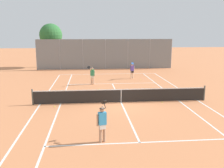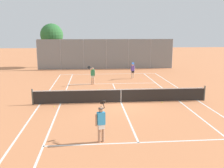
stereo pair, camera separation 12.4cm
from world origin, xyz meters
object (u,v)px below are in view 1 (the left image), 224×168
Objects in this scene: tennis_net at (121,95)px; loose_tennis_ball_1 at (55,107)px; loose_tennis_ball_0 at (141,80)px; loose_tennis_ball_3 at (99,89)px; player_near_side at (102,122)px; loose_tennis_ball_2 at (162,102)px; tree_behind_left at (50,36)px; player_far_left at (92,75)px; player_far_right at (132,70)px.

loose_tennis_ball_1 is (-4.44, -0.69, -0.48)m from tennis_net.
loose_tennis_ball_0 and loose_tennis_ball_3 have the same top height.
tennis_net is at bearing 75.13° from player_near_side.
player_near_side is (-1.64, -6.16, 0.42)m from tennis_net.
loose_tennis_ball_1 is (-7.45, -8.58, 0.00)m from loose_tennis_ball_0.
loose_tennis_ball_2 is 0.01× the size of tree_behind_left.
tree_behind_left is at bearing 98.49° from loose_tennis_ball_1.
player_near_side is 12.42m from player_far_left.
player_far_left is at bearing 106.68° from tennis_net.
loose_tennis_ball_1 is at bearing -177.06° from loose_tennis_ball_2.
player_near_side and player_far_right have the same top height.
player_far_right is 1.46m from loose_tennis_ball_0.
loose_tennis_ball_3 is at bearing -76.52° from player_far_left.
loose_tennis_ball_0 is at bearing 49.02° from loose_tennis_ball_1.
loose_tennis_ball_3 is 15.98m from tree_behind_left.
loose_tennis_ball_1 is at bearing -125.35° from player_far_right.
tennis_net is 9.10m from player_far_right.
loose_tennis_ball_1 is at bearing -81.51° from tree_behind_left.
player_far_left is 26.88× the size of loose_tennis_ball_1.
loose_tennis_ball_0 is 5.79m from loose_tennis_ball_3.
loose_tennis_ball_2 is at bearing -46.58° from loose_tennis_ball_3.
player_far_right reaches higher than tennis_net.
player_far_left and player_far_right have the same top height.
player_far_left is at bearing 91.10° from player_near_side.
loose_tennis_ball_1 is at bearing -122.80° from loose_tennis_ball_3.
loose_tennis_ball_1 is at bearing 117.12° from player_near_side.
player_near_side is at bearing -77.03° from tree_behind_left.
tree_behind_left is at bearing 135.18° from player_far_right.
loose_tennis_ball_0 is 11.36m from loose_tennis_ball_1.
player_far_right is (4.17, 2.54, 0.00)m from player_far_left.
player_far_left is 2.40m from loose_tennis_ball_3.
player_far_left is (-0.24, 12.41, 0.00)m from player_near_side.
tennis_net is 20.06m from tree_behind_left.
tennis_net is 181.82× the size of loose_tennis_ball_2.
player_far_left is at bearing -161.52° from loose_tennis_ball_0.
player_far_right is at bearing 75.27° from player_near_side.
player_far_left is 26.88× the size of loose_tennis_ball_3.
loose_tennis_ball_0 is (4.89, 1.63, -0.89)m from player_far_left.
player_near_side is at bearing -104.73° from player_far_right.
player_near_side is at bearing -104.87° from tennis_net.
player_near_side and player_far_left have the same top height.
loose_tennis_ball_1 is 0.01× the size of tree_behind_left.
player_near_side reaches higher than loose_tennis_ball_3.
loose_tennis_ball_2 is at bearing 52.69° from player_near_side.
tennis_net is 6.76× the size of player_far_right.
loose_tennis_ball_2 is at bearing -91.40° from loose_tennis_ball_0.
player_near_side is 1.00× the size of player_far_left.
loose_tennis_ball_0 and loose_tennis_ball_2 have the same top height.
player_far_right is at bearing 128.28° from loose_tennis_ball_0.
loose_tennis_ball_2 is 21.60m from tree_behind_left.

